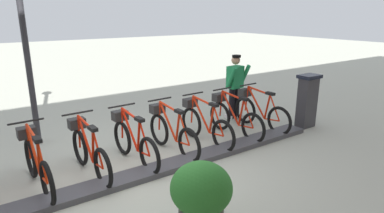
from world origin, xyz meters
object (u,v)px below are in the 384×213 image
Objects in this scene: bike_docked_1 at (233,117)px; bike_docked_4 at (133,140)px; bike_docked_0 at (259,111)px; bike_docked_3 at (171,131)px; worker_near_rack at (235,84)px; planter_bush at (202,196)px; bike_docked_6 at (37,163)px; bike_docked_5 at (89,151)px; payment_kiosk at (307,100)px; bike_docked_2 at (204,124)px; lamp_post at (22,16)px.

bike_docked_1 is 2.45m from bike_docked_4.
bike_docked_0 is 0.82m from bike_docked_1.
bike_docked_3 is 2.68m from worker_near_rack.
planter_bush is at bearing 124.61° from bike_docked_0.
bike_docked_6 is (0.00, 4.09, 0.00)m from bike_docked_1.
worker_near_rack is at bearing -74.69° from bike_docked_4.
bike_docked_1 is 1.00× the size of bike_docked_5.
bike_docked_6 is at bearing 90.00° from bike_docked_1.
bike_docked_5 is (0.57, 5.10, -0.24)m from payment_kiosk.
bike_docked_6 reaches higher than planter_bush.
bike_docked_4 is at bearing -4.79° from planter_bush.
bike_docked_0 is at bearing -90.00° from bike_docked_6.
payment_kiosk is 0.74× the size of bike_docked_6.
planter_bush is at bearing 132.07° from bike_docked_1.
payment_kiosk is 0.74× the size of bike_docked_1.
bike_docked_4 is at bearing -90.00° from bike_docked_6.
bike_docked_2 is 1.00× the size of bike_docked_3.
bike_docked_5 is at bearing 90.00° from bike_docked_4.
bike_docked_5 is at bearing 90.00° from bike_docked_3.
bike_docked_2 is 3.27m from bike_docked_6.
bike_docked_3 is at bearing -90.00° from bike_docked_6.
worker_near_rack is at bearing -79.63° from bike_docked_6.
planter_bush is at bearing 175.21° from bike_docked_4.
lamp_post reaches higher than planter_bush.
bike_docked_6 is at bearing 84.48° from payment_kiosk.
bike_docked_3 is 1.64m from bike_docked_5.
lamp_post is (2.01, 0.46, 2.19)m from bike_docked_5.
bike_docked_2 is at bearing 90.00° from bike_docked_0.
bike_docked_1 is at bearing -90.00° from bike_docked_3.
bike_docked_1 is at bearing -90.00° from bike_docked_4.
bike_docked_2 is at bearing -124.60° from lamp_post.
worker_near_rack is (0.90, -0.84, 0.48)m from bike_docked_1.
bike_docked_2 is at bearing -37.47° from planter_bush.
bike_docked_6 is 5.03m from worker_near_rack.
payment_kiosk is at bearing -96.40° from bike_docked_5.
bike_docked_0 is 2.45m from bike_docked_3.
bike_docked_1 is at bearing -118.30° from lamp_post.
bike_docked_6 is at bearing 90.00° from bike_docked_5.
worker_near_rack is (0.90, -4.11, 0.48)m from bike_docked_5.
bike_docked_3 is 3.63m from lamp_post.
bike_docked_3 is 2.45m from bike_docked_6.
bike_docked_2 is at bearing -90.00° from bike_docked_6.
lamp_post is at bearing 76.40° from worker_near_rack.
bike_docked_5 is at bearing -90.00° from bike_docked_6.
lamp_post is (2.01, 3.73, 2.19)m from bike_docked_1.
bike_docked_3 and bike_docked_5 have the same top height.
bike_docked_3 is 1.00× the size of bike_docked_4.
lamp_post is (1.10, 4.57, 1.71)m from worker_near_rack.
payment_kiosk is 0.74× the size of bike_docked_4.
payment_kiosk is at bearing -97.61° from bike_docked_4.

